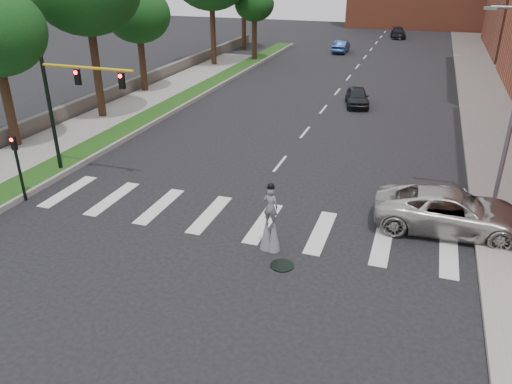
{
  "coord_description": "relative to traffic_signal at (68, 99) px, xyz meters",
  "views": [
    {
      "loc": [
        7.19,
        -17.41,
        10.55
      ],
      "look_at": [
        1.1,
        0.51,
        1.7
      ],
      "focal_mm": 35.0,
      "sensor_mm": 36.0,
      "label": 1
    }
  ],
  "objects": [
    {
      "name": "tree_3",
      "position": [
        -6.19,
        17.51,
        2.2
      ],
      "size": [
        5.33,
        5.33,
        8.67
      ],
      "color": "black",
      "rests_on": "ground"
    },
    {
      "name": "suv_crossing",
      "position": [
        18.78,
        0.0,
        -3.26
      ],
      "size": [
        6.47,
        3.14,
        1.77
      ],
      "primitive_type": "imported",
      "rotation": [
        0.0,
        0.0,
        1.6
      ],
      "color": "#B3B0A9",
      "rests_on": "ground"
    },
    {
      "name": "stone_wall",
      "position": [
        -7.22,
        19.0,
        -3.6
      ],
      "size": [
        0.5,
        56.0,
        1.1
      ],
      "primitive_type": "cube",
      "color": "#524D46",
      "rests_on": "ground"
    },
    {
      "name": "median_curb",
      "position": [
        -0.67,
        17.0,
        -4.01
      ],
      "size": [
        0.2,
        60.0,
        0.28
      ],
      "primitive_type": "cube",
      "color": "gray",
      "rests_on": "ground"
    },
    {
      "name": "car_mid",
      "position": [
        6.49,
        43.35,
        -3.42
      ],
      "size": [
        1.56,
        4.46,
        1.47
      ],
      "primitive_type": "imported",
      "rotation": [
        0.0,
        0.0,
        3.14
      ],
      "color": "navy",
      "rests_on": "ground"
    },
    {
      "name": "ground_plane",
      "position": [
        9.78,
        -3.0,
        -4.15
      ],
      "size": [
        160.0,
        160.0,
        0.0
      ],
      "primitive_type": "plane",
      "color": "black",
      "rests_on": "ground"
    },
    {
      "name": "sidewalk_right",
      "position": [
        22.28,
        22.0,
        -4.06
      ],
      "size": [
        5.0,
        90.0,
        0.18
      ],
      "primitive_type": "cube",
      "color": "gray",
      "rests_on": "ground"
    },
    {
      "name": "secondary_signal",
      "position": [
        -0.52,
        -3.5,
        -2.2
      ],
      "size": [
        0.25,
        0.21,
        3.23
      ],
      "color": "black",
      "rests_on": "ground"
    },
    {
      "name": "tree_6",
      "position": [
        -1.82,
        34.31,
        1.91
      ],
      "size": [
        4.33,
        4.33,
        7.98
      ],
      "color": "black",
      "rests_on": "ground"
    },
    {
      "name": "traffic_signal",
      "position": [
        0.0,
        0.0,
        0.0
      ],
      "size": [
        5.3,
        0.23,
        6.2
      ],
      "color": "black",
      "rests_on": "ground"
    },
    {
      "name": "car_far",
      "position": [
        12.24,
        58.58,
        -3.45
      ],
      "size": [
        2.66,
        5.05,
        1.4
      ],
      "primitive_type": "imported",
      "rotation": [
        0.0,
        0.0,
        0.15
      ],
      "color": "black",
      "rests_on": "ground"
    },
    {
      "name": "sidewalk_left",
      "position": [
        -4.72,
        7.0,
        -4.06
      ],
      "size": [
        4.0,
        60.0,
        0.18
      ],
      "primitive_type": "cube",
      "color": "gray",
      "rests_on": "ground"
    },
    {
      "name": "car_near",
      "position": [
        12.05,
        18.93,
        -3.44
      ],
      "size": [
        2.55,
        4.43,
        1.42
      ],
      "primitive_type": "imported",
      "rotation": [
        0.0,
        0.0,
        0.22
      ],
      "color": "black",
      "rests_on": "ground"
    },
    {
      "name": "manhole",
      "position": [
        12.78,
        -5.0,
        -4.13
      ],
      "size": [
        0.9,
        0.9,
        0.04
      ],
      "primitive_type": "cylinder",
      "color": "black",
      "rests_on": "ground"
    },
    {
      "name": "stilt_performer",
      "position": [
        11.98,
        -3.99,
        -3.03
      ],
      "size": [
        0.84,
        0.55,
        2.9
      ],
      "rotation": [
        0.0,
        0.0,
        3.04
      ],
      "color": "black",
      "rests_on": "ground"
    },
    {
      "name": "grass_median",
      "position": [
        -1.72,
        17.0,
        -4.03
      ],
      "size": [
        2.0,
        60.0,
        0.25
      ],
      "primitive_type": "cube",
      "color": "#194012",
      "rests_on": "ground"
    }
  ]
}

